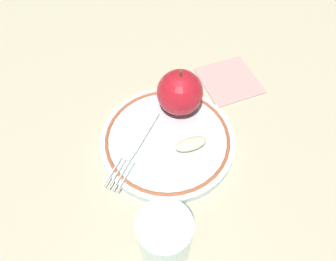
{
  "coord_description": "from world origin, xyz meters",
  "views": [
    {
      "loc": [
        -0.12,
        -0.28,
        0.5
      ],
      "look_at": [
        0.0,
        0.01,
        0.04
      ],
      "focal_mm": 35.0,
      "sensor_mm": 36.0,
      "label": 1
    }
  ],
  "objects_px": {
    "drinking_glass": "(165,238)",
    "apple_red_whole": "(180,92)",
    "apple_slice_front": "(191,144)",
    "fork": "(136,146)",
    "plate": "(168,140)",
    "napkin_folded": "(229,80)"
  },
  "relations": [
    {
      "from": "apple_slice_front",
      "to": "drinking_glass",
      "type": "relative_size",
      "value": 0.54
    },
    {
      "from": "plate",
      "to": "apple_slice_front",
      "type": "xyz_separation_m",
      "value": [
        0.03,
        -0.03,
        0.02
      ]
    },
    {
      "from": "apple_red_whole",
      "to": "napkin_folded",
      "type": "height_order",
      "value": "apple_red_whole"
    },
    {
      "from": "apple_red_whole",
      "to": "drinking_glass",
      "type": "relative_size",
      "value": 0.91
    },
    {
      "from": "apple_red_whole",
      "to": "apple_slice_front",
      "type": "distance_m",
      "value": 0.1
    },
    {
      "from": "apple_red_whole",
      "to": "drinking_glass",
      "type": "bearing_deg",
      "value": -118.59
    },
    {
      "from": "plate",
      "to": "napkin_folded",
      "type": "relative_size",
      "value": 2.09
    },
    {
      "from": "apple_red_whole",
      "to": "fork",
      "type": "distance_m",
      "value": 0.12
    },
    {
      "from": "plate",
      "to": "fork",
      "type": "xyz_separation_m",
      "value": [
        -0.06,
        0.0,
        0.01
      ]
    },
    {
      "from": "apple_slice_front",
      "to": "drinking_glass",
      "type": "distance_m",
      "value": 0.17
    },
    {
      "from": "apple_red_whole",
      "to": "apple_slice_front",
      "type": "xyz_separation_m",
      "value": [
        -0.02,
        -0.09,
        -0.03
      ]
    },
    {
      "from": "drinking_glass",
      "to": "apple_red_whole",
      "type": "bearing_deg",
      "value": 61.41
    },
    {
      "from": "fork",
      "to": "drinking_glass",
      "type": "height_order",
      "value": "drinking_glass"
    },
    {
      "from": "apple_red_whole",
      "to": "fork",
      "type": "height_order",
      "value": "apple_red_whole"
    },
    {
      "from": "apple_slice_front",
      "to": "fork",
      "type": "distance_m",
      "value": 0.09
    },
    {
      "from": "apple_red_whole",
      "to": "drinking_glass",
      "type": "distance_m",
      "value": 0.26
    },
    {
      "from": "plate",
      "to": "apple_red_whole",
      "type": "xyz_separation_m",
      "value": [
        0.05,
        0.05,
        0.05
      ]
    },
    {
      "from": "plate",
      "to": "napkin_folded",
      "type": "bearing_deg",
      "value": 27.42
    },
    {
      "from": "apple_red_whole",
      "to": "apple_slice_front",
      "type": "relative_size",
      "value": 1.67
    },
    {
      "from": "apple_slice_front",
      "to": "fork",
      "type": "height_order",
      "value": "apple_slice_front"
    },
    {
      "from": "drinking_glass",
      "to": "napkin_folded",
      "type": "distance_m",
      "value": 0.37
    },
    {
      "from": "apple_red_whole",
      "to": "fork",
      "type": "relative_size",
      "value": 0.67
    }
  ]
}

